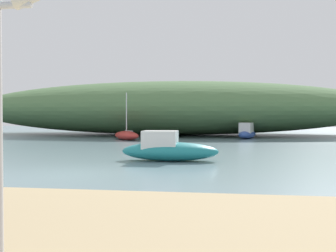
# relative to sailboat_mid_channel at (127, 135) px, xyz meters

# --- Properties ---
(ground_plane) EXTENTS (120.00, 120.00, 0.00)m
(ground_plane) POSITION_rel_sailboat_mid_channel_xyz_m (3.03, -18.30, -0.35)
(ground_plane) COLOR gray
(distant_hill) EXTENTS (42.44, 15.71, 5.38)m
(distant_hill) POSITION_rel_sailboat_mid_channel_xyz_m (1.98, 9.39, 2.33)
(distant_hill) COLOR #517547
(distant_hill) RESTS_ON ground
(sailboat_mid_channel) EXTENTS (3.36, 4.06, 3.74)m
(sailboat_mid_channel) POSITION_rel_sailboat_mid_channel_xyz_m (0.00, 0.00, 0.00)
(sailboat_mid_channel) COLOR #B72D28
(sailboat_mid_channel) RESTS_ON ground
(motorboat_near_shore) EXTENTS (4.06, 1.53, 1.25)m
(motorboat_near_shore) POSITION_rel_sailboat_mid_channel_xyz_m (5.43, -14.14, 0.14)
(motorboat_near_shore) COLOR teal
(motorboat_near_shore) RESTS_ON ground
(motorboat_centre_water) EXTENTS (2.18, 4.22, 1.34)m
(motorboat_centre_water) POSITION_rel_sailboat_mid_channel_xyz_m (9.55, 3.17, 0.14)
(motorboat_centre_water) COLOR #2D4C9E
(motorboat_centre_water) RESTS_ON ground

